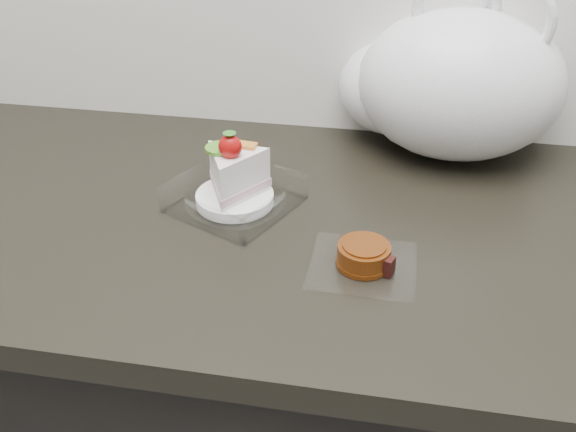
% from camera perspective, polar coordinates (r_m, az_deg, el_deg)
% --- Properties ---
extents(counter, '(2.04, 0.64, 0.90)m').
position_cam_1_polar(counter, '(1.23, 0.56, -17.80)').
color(counter, black).
rests_on(counter, ground).
extents(cake_tray, '(0.21, 0.21, 0.12)m').
position_cam_1_polar(cake_tray, '(0.94, -4.81, 2.67)').
color(cake_tray, white).
rests_on(cake_tray, counter).
extents(mooncake_wrap, '(0.14, 0.13, 0.03)m').
position_cam_1_polar(mooncake_wrap, '(0.83, 6.80, -3.66)').
color(mooncake_wrap, white).
rests_on(mooncake_wrap, counter).
extents(plastic_bag, '(0.40, 0.30, 0.30)m').
position_cam_1_polar(plastic_bag, '(1.10, 13.91, 11.34)').
color(plastic_bag, white).
rests_on(plastic_bag, counter).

